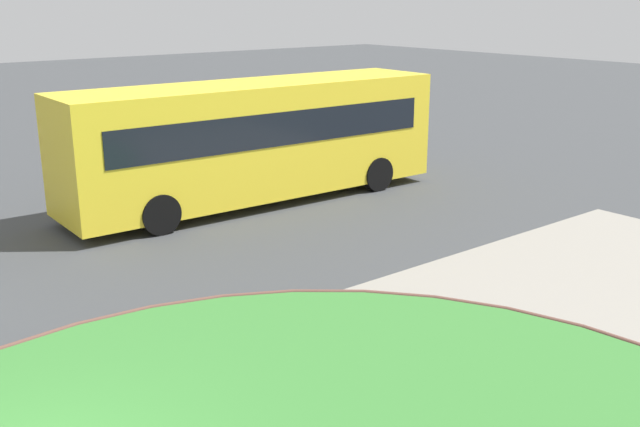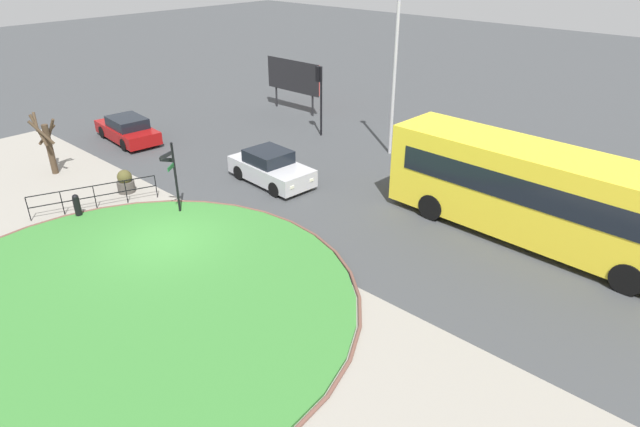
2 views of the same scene
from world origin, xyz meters
name	(u,v)px [view 1 (image 1 of 2)]	position (x,y,z in m)	size (l,w,h in m)	color
bus_yellow	(256,139)	(9.37, 8.85, 1.77)	(10.89, 2.82, 3.29)	yellow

